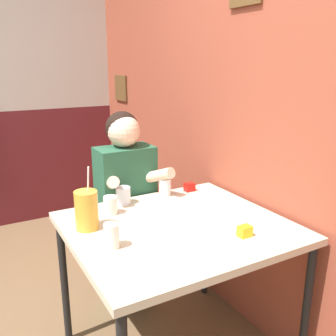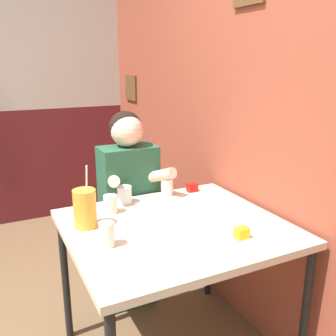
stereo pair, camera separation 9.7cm
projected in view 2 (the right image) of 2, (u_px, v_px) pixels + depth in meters
The scene contains 10 objects.
brick_wall_right at pixel (182, 88), 2.75m from camera, with size 0.08×4.59×2.70m.
main_table at pixel (176, 237), 1.82m from camera, with size 1.02×0.92×0.78m.
person_seated at pixel (129, 209), 2.33m from camera, with size 0.42×0.40×1.26m.
cocktail_pitcher at pixel (85, 208), 1.76m from camera, with size 0.11×0.11×0.30m.
glass_near_pitcher at pixel (167, 187), 2.19m from camera, with size 0.07×0.07×0.10m.
glass_center at pixel (110, 204), 1.94m from camera, with size 0.07×0.07×0.09m.
glass_far_side at pixel (107, 235), 1.58m from camera, with size 0.07×0.07×0.11m.
glass_by_brick at pixel (124, 195), 2.07m from camera, with size 0.08×0.08×0.10m.
condiment_ketchup at pixel (192, 187), 2.26m from camera, with size 0.06×0.04×0.05m.
condiment_mustard at pixel (242, 233), 1.66m from camera, with size 0.06×0.04×0.05m.
Camera 2 is at (0.10, -1.17, 1.53)m, focal length 40.00 mm.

